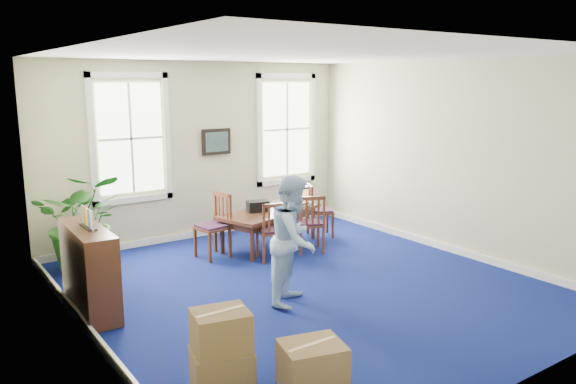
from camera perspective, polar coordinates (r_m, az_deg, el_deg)
floor at (r=8.06m, az=1.88°, el=-9.52°), size 6.50×6.50×0.00m
ceiling at (r=7.55m, az=2.04°, el=13.84°), size 6.50×6.50×0.00m
wall_back at (r=10.40m, az=-8.87°, el=4.17°), size 6.50×0.00×6.50m
wall_front at (r=5.46m, az=22.90°, el=-2.99°), size 6.50×0.00×6.50m
wall_left at (r=6.35m, az=-20.27°, el=-0.90°), size 0.00×6.50×6.50m
wall_right at (r=9.73m, az=16.28°, el=3.37°), size 0.00×6.50×6.50m
baseboard_back at (r=10.67m, az=-8.54°, el=-4.08°), size 6.00×0.04×0.12m
baseboard_left at (r=6.83m, az=-19.12°, el=-13.61°), size 0.04×6.50×0.12m
baseboard_right at (r=10.02m, az=15.69°, el=-5.40°), size 0.04×6.50×0.12m
window_left at (r=9.85m, az=-15.69°, el=5.25°), size 1.40×0.12×2.20m
window_right at (r=11.31m, az=-0.15°, el=6.39°), size 1.40×0.12×2.20m
wall_picture at (r=10.47m, az=-7.29°, el=5.09°), size 0.58×0.06×0.48m
conference_table at (r=9.85m, az=-1.86°, el=-3.67°), size 2.07×1.39×0.65m
crt_tv at (r=10.07m, az=0.66°, el=-0.38°), size 0.46×0.49×0.36m
game_console at (r=10.22m, az=1.97°, el=-1.11°), size 0.15×0.19×0.05m
equipment_bag at (r=9.67m, az=-3.09°, el=-1.44°), size 0.41×0.32×0.18m
chair_near_left at (r=9.08m, az=-1.69°, el=-3.91°), size 0.54×0.54×0.97m
chair_near_right at (r=9.51m, az=2.23°, el=-3.14°), size 0.59×0.59×0.99m
chair_end_left at (r=9.25m, az=-7.71°, el=-3.46°), size 0.54×0.54×1.05m
chair_end_right at (r=10.44m, az=3.29°, el=-1.88°), size 0.58×0.58×0.98m
man at (r=7.27m, az=0.61°, el=-4.85°), size 1.04×1.01×1.68m
credenza at (r=7.46m, az=-19.52°, el=-7.51°), size 0.43×1.39×1.08m
brochure_rack at (r=7.28m, az=-19.72°, el=-2.47°), size 0.17×0.60×0.26m
potted_plant at (r=9.11m, az=-20.01°, el=-2.77°), size 1.69×1.59×1.52m
cardboard_boxes at (r=5.58m, az=-5.35°, el=-14.72°), size 1.72×1.72×0.84m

